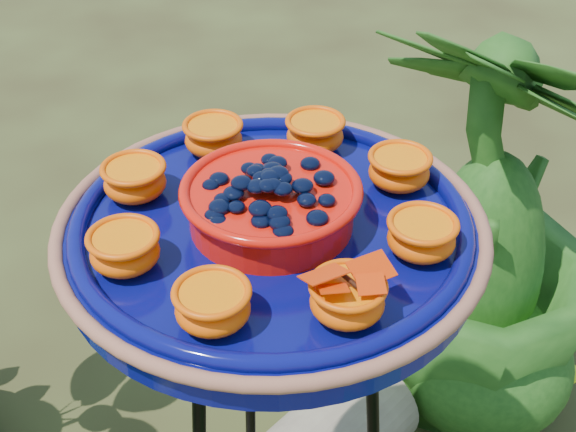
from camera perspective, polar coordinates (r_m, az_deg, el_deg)
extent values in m
torus|color=black|center=(0.99, -1.14, -3.15)|extent=(0.31, 0.31, 0.02)
cylinder|color=black|center=(1.45, -2.68, -14.15)|extent=(0.03, 0.10, 0.98)
cylinder|color=#070A59|center=(0.97, -1.17, -1.54)|extent=(0.55, 0.55, 0.04)
torus|color=#9A6545|center=(0.96, -1.18, -0.61)|extent=(0.52, 0.52, 0.02)
torus|color=#070A59|center=(0.96, -1.18, -0.39)|extent=(0.48, 0.48, 0.02)
cylinder|color=red|center=(0.94, -1.20, 0.68)|extent=(0.22, 0.22, 0.05)
torus|color=red|center=(0.93, -1.22, 1.90)|extent=(0.21, 0.21, 0.01)
ellipsoid|color=black|center=(0.93, -1.22, 2.24)|extent=(0.17, 0.17, 0.04)
ellipsoid|color=#FF4202|center=(1.02, 7.89, 3.08)|extent=(0.08, 0.08, 0.04)
cylinder|color=#FF9605|center=(1.01, 7.98, 4.00)|extent=(0.07, 0.07, 0.01)
ellipsoid|color=#FF4202|center=(1.09, 1.94, 5.71)|extent=(0.08, 0.08, 0.04)
cylinder|color=#FF9605|center=(1.08, 1.96, 6.59)|extent=(0.07, 0.07, 0.01)
ellipsoid|color=#FF4202|center=(1.08, -5.31, 5.42)|extent=(0.08, 0.08, 0.04)
cylinder|color=#FF9605|center=(1.07, -5.37, 6.30)|extent=(0.07, 0.07, 0.01)
ellipsoid|color=#FF4202|center=(1.01, -10.82, 2.31)|extent=(0.08, 0.08, 0.04)
cylinder|color=#FF9605|center=(1.00, -10.95, 3.23)|extent=(0.07, 0.07, 0.01)
ellipsoid|color=#FF4202|center=(0.90, -11.52, -2.58)|extent=(0.08, 0.08, 0.04)
cylinder|color=#FF9605|center=(0.89, -11.66, -1.61)|extent=(0.07, 0.07, 0.01)
ellipsoid|color=#FF4202|center=(0.82, -5.37, -6.58)|extent=(0.08, 0.08, 0.04)
cylinder|color=#FF9605|center=(0.81, -5.45, -5.57)|extent=(0.07, 0.07, 0.01)
ellipsoid|color=#FF4202|center=(0.82, 4.23, -6.12)|extent=(0.08, 0.08, 0.04)
cylinder|color=#FF9605|center=(0.81, 4.29, -5.11)|extent=(0.07, 0.07, 0.01)
ellipsoid|color=#FF4202|center=(0.91, 9.45, -1.65)|extent=(0.08, 0.08, 0.04)
cylinder|color=#FF9605|center=(0.90, 9.57, -0.68)|extent=(0.07, 0.07, 0.01)
cylinder|color=black|center=(0.80, 4.32, -4.52)|extent=(0.02, 0.03, 0.00)
cube|color=#FF4005|center=(0.80, 2.57, -4.16)|extent=(0.05, 0.04, 0.01)
cube|color=#FF4005|center=(0.81, 5.95, -3.76)|extent=(0.05, 0.04, 0.01)
imported|color=#1A4712|center=(1.87, 13.98, -0.82)|extent=(0.81, 0.81, 1.02)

